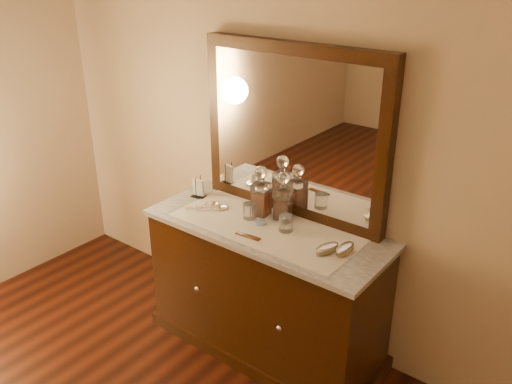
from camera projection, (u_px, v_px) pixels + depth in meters
dresser_cabinet at (266, 290)px, 3.22m from camera, size 1.40×0.55×0.82m
dresser_plinth at (266, 339)px, 3.38m from camera, size 1.46×0.59×0.08m
knob_left at (197, 289)px, 3.17m from camera, size 0.04×0.04×0.04m
knob_right at (279, 328)px, 2.83m from camera, size 0.04×0.04×0.04m
marble_top at (267, 228)px, 3.05m from camera, size 1.44×0.59×0.03m
mirror_frame at (293, 132)px, 3.02m from camera, size 1.20×0.08×1.00m
mirror_glass at (290, 134)px, 2.99m from camera, size 1.06×0.01×0.86m
lace_runner at (265, 227)px, 3.03m from camera, size 1.10×0.45×0.00m
pin_dish at (260, 222)px, 3.06m from camera, size 0.09×0.09×0.01m
comb at (248, 236)px, 2.92m from camera, size 0.16×0.04×0.01m
napkin_rack at (198, 189)px, 3.39m from camera, size 0.10×0.07×0.14m
decanter_left at (261, 196)px, 3.13m from camera, size 0.10×0.10×0.31m
decanter_right at (283, 201)px, 3.08m from camera, size 0.11×0.11×0.29m
brush_near at (327, 248)px, 2.76m from camera, size 0.10×0.16×0.04m
brush_far at (345, 249)px, 2.76m from camera, size 0.07×0.15×0.04m
hand_mirror_outer at (208, 205)px, 3.27m from camera, size 0.16×0.21×0.02m
hand_mirror_inner at (218, 208)px, 3.23m from camera, size 0.16×0.18×0.02m
tumblers at (268, 217)px, 3.04m from camera, size 0.34×0.08×0.09m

